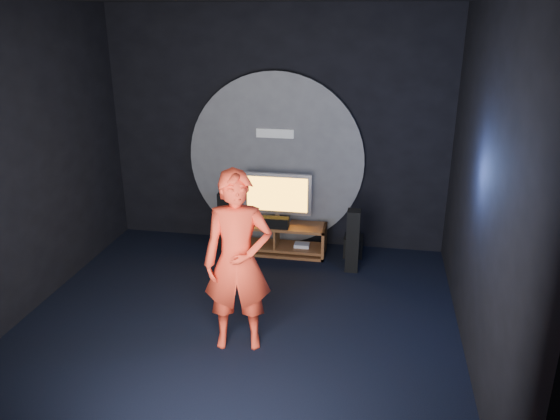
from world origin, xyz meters
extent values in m
plane|color=black|center=(0.00, 0.00, 0.00)|extent=(5.00, 5.00, 0.00)
cube|color=black|center=(0.00, 2.50, 1.75)|extent=(5.00, 0.04, 3.50)
cube|color=black|center=(0.00, -2.50, 1.75)|extent=(5.00, 0.04, 3.50)
cube|color=black|center=(-2.50, 0.00, 1.75)|extent=(0.04, 5.00, 3.50)
cube|color=black|center=(2.50, 0.00, 1.75)|extent=(0.04, 5.00, 3.50)
cylinder|color=#515156|center=(0.00, 2.44, 1.30)|extent=(2.60, 0.08, 2.60)
cube|color=white|center=(0.00, 2.39, 1.72)|extent=(0.55, 0.03, 0.13)
cube|color=brown|center=(0.08, 2.05, 0.43)|extent=(1.45, 0.45, 0.04)
cube|color=brown|center=(0.08, 2.05, 0.10)|extent=(1.41, 0.42, 0.04)
cube|color=brown|center=(-0.62, 2.05, 0.23)|extent=(0.04, 0.45, 0.45)
cube|color=brown|center=(0.79, 2.05, 0.23)|extent=(0.04, 0.45, 0.45)
cube|color=brown|center=(0.08, 2.05, 0.27)|extent=(0.03, 0.40, 0.29)
cube|color=brown|center=(0.08, 2.05, 0.02)|extent=(1.45, 0.45, 0.04)
cube|color=white|center=(0.46, 2.05, 0.14)|extent=(0.22, 0.16, 0.05)
cube|color=silver|center=(0.08, 2.12, 0.47)|extent=(0.36, 0.22, 0.04)
cylinder|color=silver|center=(0.08, 2.12, 0.54)|extent=(0.07, 0.07, 0.10)
cube|color=silver|center=(0.08, 2.12, 0.90)|extent=(0.99, 0.06, 0.61)
cube|color=#FF9F23|center=(0.08, 2.09, 0.90)|extent=(0.88, 0.01, 0.50)
cube|color=black|center=(0.08, 1.93, 0.53)|extent=(0.40, 0.15, 0.15)
cube|color=black|center=(-0.49, 1.93, 0.46)|extent=(0.18, 0.05, 0.02)
cube|color=black|center=(-0.70, 2.07, 0.44)|extent=(0.18, 0.20, 0.88)
cube|color=black|center=(1.21, 1.66, 0.44)|extent=(0.18, 0.20, 0.88)
cube|color=black|center=(1.21, 2.14, 0.15)|extent=(0.27, 0.27, 0.30)
imported|color=red|center=(0.13, -0.33, 0.97)|extent=(0.79, 0.60, 1.95)
camera|label=1|loc=(1.45, -5.23, 3.41)|focal=35.00mm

